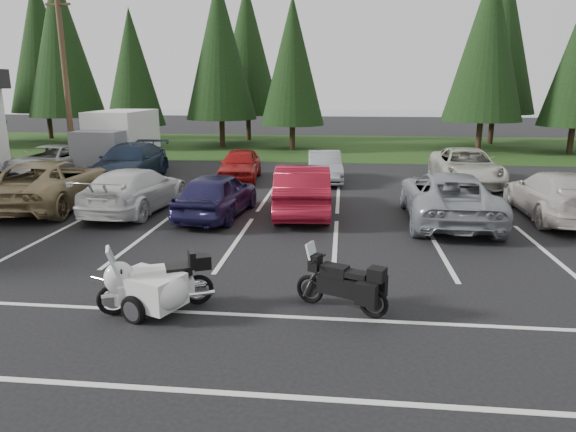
# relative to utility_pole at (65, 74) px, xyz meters

# --- Properties ---
(ground) EXTENTS (120.00, 120.00, 0.00)m
(ground) POSITION_rel_utility_pole_xyz_m (10.00, -12.00, -4.70)
(ground) COLOR black
(ground) RESTS_ON ground
(grass_strip) EXTENTS (80.00, 16.00, 0.01)m
(grass_strip) POSITION_rel_utility_pole_xyz_m (10.00, 12.00, -4.69)
(grass_strip) COLOR #183210
(grass_strip) RESTS_ON ground
(lake_water) EXTENTS (70.00, 50.00, 0.02)m
(lake_water) POSITION_rel_utility_pole_xyz_m (14.00, 43.00, -4.70)
(lake_water) COLOR slate
(lake_water) RESTS_ON ground
(utility_pole) EXTENTS (1.60, 0.26, 9.00)m
(utility_pole) POSITION_rel_utility_pole_xyz_m (0.00, 0.00, 0.00)
(utility_pole) COLOR #473321
(utility_pole) RESTS_ON ground
(box_truck) EXTENTS (2.40, 5.60, 2.90)m
(box_truck) POSITION_rel_utility_pole_xyz_m (2.00, 0.50, -3.25)
(box_truck) COLOR silver
(box_truck) RESTS_ON ground
(stall_markings) EXTENTS (32.00, 16.00, 0.01)m
(stall_markings) POSITION_rel_utility_pole_xyz_m (10.00, -10.00, -4.69)
(stall_markings) COLOR silver
(stall_markings) RESTS_ON ground
(conifer_2) EXTENTS (5.10, 5.10, 11.89)m
(conifer_2) POSITION_rel_utility_pole_xyz_m (-6.00, 10.80, 2.25)
(conifer_2) COLOR #332316
(conifer_2) RESTS_ON ground
(conifer_3) EXTENTS (3.87, 3.87, 9.02)m
(conifer_3) POSITION_rel_utility_pole_xyz_m (-0.50, 9.40, 0.57)
(conifer_3) COLOR #332316
(conifer_3) RESTS_ON ground
(conifer_4) EXTENTS (4.80, 4.80, 11.17)m
(conifer_4) POSITION_rel_utility_pole_xyz_m (5.00, 10.90, 1.83)
(conifer_4) COLOR #332316
(conifer_4) RESTS_ON ground
(conifer_5) EXTENTS (4.14, 4.14, 9.63)m
(conifer_5) POSITION_rel_utility_pole_xyz_m (10.00, 9.60, 0.93)
(conifer_5) COLOR #332316
(conifer_5) RESTS_ON ground
(conifer_6) EXTENTS (4.93, 4.93, 11.48)m
(conifer_6) POSITION_rel_utility_pole_xyz_m (22.00, 10.10, 2.01)
(conifer_6) COLOR #332316
(conifer_6) RESTS_ON ground
(conifer_back_a) EXTENTS (5.28, 5.28, 12.30)m
(conifer_back_a) POSITION_rel_utility_pole_xyz_m (-10.00, 15.00, 2.49)
(conifer_back_a) COLOR #332316
(conifer_back_a) RESTS_ON ground
(conifer_back_b) EXTENTS (4.97, 4.97, 11.58)m
(conifer_back_b) POSITION_rel_utility_pole_xyz_m (6.00, 15.50, 2.07)
(conifer_back_b) COLOR #332316
(conifer_back_b) RESTS_ON ground
(conifer_back_c) EXTENTS (5.50, 5.50, 12.81)m
(conifer_back_c) POSITION_rel_utility_pole_xyz_m (24.00, 14.80, 2.80)
(conifer_back_c) COLOR #332316
(conifer_back_c) RESTS_ON ground
(car_near_2) EXTENTS (3.27, 6.16, 1.65)m
(car_near_2) POSITION_rel_utility_pole_xyz_m (3.15, -7.47, -3.87)
(car_near_2) COLOR #927D55
(car_near_2) RESTS_ON ground
(car_near_3) EXTENTS (2.45, 5.22, 1.47)m
(car_near_3) POSITION_rel_utility_pole_xyz_m (6.41, -7.83, -3.96)
(car_near_3) COLOR silver
(car_near_3) RESTS_ON ground
(car_near_4) EXTENTS (2.19, 4.49, 1.48)m
(car_near_4) POSITION_rel_utility_pole_xyz_m (9.33, -8.29, -3.96)
(car_near_4) COLOR #1F1B44
(car_near_4) RESTS_ON ground
(car_near_5) EXTENTS (2.08, 5.08, 1.64)m
(car_near_5) POSITION_rel_utility_pole_xyz_m (12.04, -7.51, -3.88)
(car_near_5) COLOR maroon
(car_near_5) RESTS_ON ground
(car_near_6) EXTENTS (2.76, 5.70, 1.56)m
(car_near_6) POSITION_rel_utility_pole_xyz_m (16.64, -8.07, -3.92)
(car_near_6) COLOR gray
(car_near_6) RESTS_ON ground
(car_near_7) EXTENTS (2.22, 5.28, 1.52)m
(car_near_7) POSITION_rel_utility_pole_xyz_m (20.16, -7.35, -3.94)
(car_near_7) COLOR beige
(car_near_7) RESTS_ON ground
(car_far_0) EXTENTS (2.81, 5.45, 1.47)m
(car_far_0) POSITION_rel_utility_pole_xyz_m (-0.07, -1.89, -3.96)
(car_far_0) COLOR #B9B9B7
(car_far_0) RESTS_ON ground
(car_far_1) EXTENTS (2.42, 5.63, 1.62)m
(car_far_1) POSITION_rel_utility_pole_xyz_m (3.87, -2.28, -3.89)
(car_far_1) COLOR #18263D
(car_far_1) RESTS_ON ground
(car_far_2) EXTENTS (1.96, 4.24, 1.41)m
(car_far_2) POSITION_rel_utility_pole_xyz_m (8.76, -1.69, -3.99)
(car_far_2) COLOR #9F1414
(car_far_2) RESTS_ON ground
(car_far_3) EXTENTS (1.77, 4.13, 1.32)m
(car_far_3) POSITION_rel_utility_pole_xyz_m (12.54, -1.58, -4.04)
(car_far_3) COLOR gray
(car_far_3) RESTS_ON ground
(car_far_4) EXTENTS (2.64, 5.52, 1.52)m
(car_far_4) POSITION_rel_utility_pole_xyz_m (18.62, -1.60, -3.94)
(car_far_4) COLOR beige
(car_far_4) RESTS_ON ground
(touring_motorcycle) EXTENTS (2.48, 1.65, 1.32)m
(touring_motorcycle) POSITION_rel_utility_pole_xyz_m (9.90, -15.43, -4.04)
(touring_motorcycle) COLOR silver
(touring_motorcycle) RESTS_ON ground
(cargo_trailer) EXTENTS (1.96, 1.56, 0.80)m
(cargo_trailer) POSITION_rel_utility_pole_xyz_m (9.84, -15.60, -4.30)
(cargo_trailer) COLOR silver
(cargo_trailer) RESTS_ON ground
(adventure_motorcycle) EXTENTS (2.20, 1.52, 1.27)m
(adventure_motorcycle) POSITION_rel_utility_pole_xyz_m (13.37, -15.09, -4.06)
(adventure_motorcycle) COLOR black
(adventure_motorcycle) RESTS_ON ground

